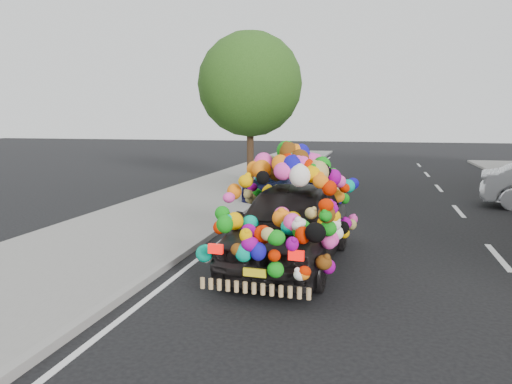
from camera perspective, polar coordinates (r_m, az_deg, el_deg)
ground at (r=10.63m, az=6.52°, el=-6.17°), size 100.00×100.00×0.00m
sidewalk at (r=11.92m, az=-14.51°, el=-4.49°), size 4.00×60.00×0.12m
kerb at (r=11.14m, az=-5.60°, el=-5.13°), size 0.15×60.00×0.13m
lane_markings at (r=10.81m, az=25.95°, el=-6.70°), size 6.00×50.00×0.01m
tree_near_sidewalk at (r=20.40m, az=-0.67°, el=12.19°), size 4.20×4.20×6.13m
plush_art_car at (r=9.16m, az=3.98°, el=-1.45°), size 2.39×4.70×2.15m
navy_sedan at (r=16.75m, az=3.11°, el=1.32°), size 2.18×4.35×1.21m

